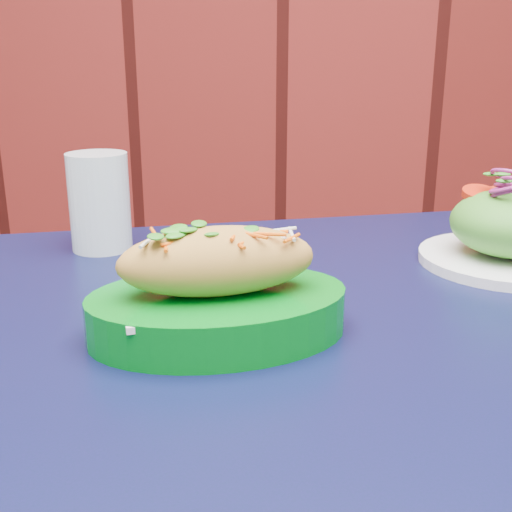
{
  "coord_description": "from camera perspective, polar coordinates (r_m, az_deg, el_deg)",
  "views": [
    {
      "loc": [
        -0.31,
        1.26,
        1.0
      ],
      "look_at": [
        -0.36,
        1.84,
        0.81
      ],
      "focal_mm": 45.0,
      "sensor_mm": 36.0,
      "label": 1
    }
  ],
  "objects": [
    {
      "name": "water_glass",
      "position": [
        0.85,
        -13.74,
        4.69
      ],
      "size": [
        0.08,
        0.08,
        0.13
      ],
      "primitive_type": "cylinder",
      "color": "silver",
      "rests_on": "cafe_table"
    },
    {
      "name": "cafe_table",
      "position": [
        0.65,
        7.04,
        -13.21
      ],
      "size": [
        1.0,
        1.0,
        0.75
      ],
      "rotation": [
        0.0,
        0.0,
        0.29
      ],
      "color": "black",
      "rests_on": "ground"
    },
    {
      "name": "banh_mi_basket",
      "position": [
        0.57,
        -3.41,
        -3.27
      ],
      "size": [
        0.27,
        0.22,
        0.11
      ],
      "rotation": [
        0.0,
        0.0,
        0.31
      ],
      "color": "#006F14",
      "rests_on": "cafe_table"
    },
    {
      "name": "salad_plate",
      "position": [
        0.83,
        21.67,
        2.16
      ],
      "size": [
        0.21,
        0.21,
        0.11
      ],
      "rotation": [
        0.0,
        0.0,
        0.16
      ],
      "color": "white",
      "rests_on": "cafe_table"
    }
  ]
}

